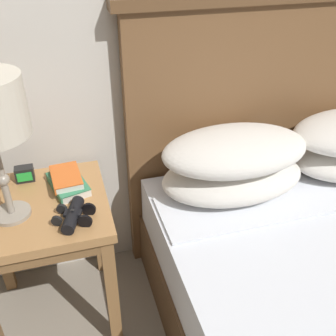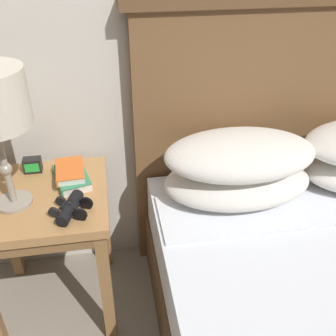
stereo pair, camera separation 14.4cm
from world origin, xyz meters
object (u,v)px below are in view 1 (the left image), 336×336
object	(u,v)px
nightstand	(41,223)
book_on_nightstand	(68,184)
book_stacked_on_top	(66,177)
alarm_clock	(25,174)
binoculars_pair	(74,215)

from	to	relation	value
nightstand	book_on_nightstand	world-z (taller)	book_on_nightstand
nightstand	book_stacked_on_top	distance (m)	0.19
nightstand	alarm_clock	xyz separation A→B (m)	(-0.04, 0.17, 0.12)
book_stacked_on_top	binoculars_pair	world-z (taller)	book_stacked_on_top
book_on_nightstand	alarm_clock	size ratio (longest dim) A/B	3.12
nightstand	book_on_nightstand	size ratio (longest dim) A/B	2.73
nightstand	book_stacked_on_top	xyz separation A→B (m)	(0.11, 0.08, 0.14)
nightstand	binoculars_pair	size ratio (longest dim) A/B	3.62
book_on_nightstand	book_stacked_on_top	bearing A→B (deg)	117.66
binoculars_pair	nightstand	bearing A→B (deg)	133.68
nightstand	book_on_nightstand	distance (m)	0.17
book_stacked_on_top	alarm_clock	size ratio (longest dim) A/B	2.55
book_stacked_on_top	alarm_clock	xyz separation A→B (m)	(-0.15, 0.09, -0.02)
nightstand	book_stacked_on_top	bearing A→B (deg)	34.89
nightstand	alarm_clock	size ratio (longest dim) A/B	8.52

